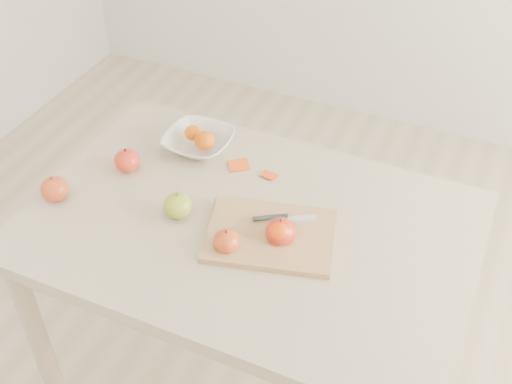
% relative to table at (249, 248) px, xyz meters
% --- Properties ---
extents(ground, '(3.50, 3.50, 0.00)m').
position_rel_table_xyz_m(ground, '(0.00, 0.00, -0.65)').
color(ground, '#C6B293').
rests_on(ground, ground).
extents(table, '(1.20, 0.80, 0.75)m').
position_rel_table_xyz_m(table, '(0.00, 0.00, 0.00)').
color(table, beige).
rests_on(table, ground).
extents(cutting_board, '(0.38, 0.32, 0.02)m').
position_rel_table_xyz_m(cutting_board, '(0.08, -0.03, 0.11)').
color(cutting_board, tan).
rests_on(cutting_board, table).
extents(board_tangerine, '(0.06, 0.06, 0.05)m').
position_rel_table_xyz_m(board_tangerine, '(0.11, -0.04, 0.14)').
color(board_tangerine, '#DB3B07').
rests_on(board_tangerine, cutting_board).
extents(fruit_bowl, '(0.21, 0.21, 0.05)m').
position_rel_table_xyz_m(fruit_bowl, '(-0.28, 0.24, 0.12)').
color(fruit_bowl, white).
rests_on(fruit_bowl, table).
extents(bowl_tangerine_near, '(0.05, 0.05, 0.05)m').
position_rel_table_xyz_m(bowl_tangerine_near, '(-0.30, 0.25, 0.14)').
color(bowl_tangerine_near, '#D35E07').
rests_on(bowl_tangerine_near, fruit_bowl).
extents(bowl_tangerine_far, '(0.06, 0.06, 0.05)m').
position_rel_table_xyz_m(bowl_tangerine_far, '(-0.25, 0.23, 0.15)').
color(bowl_tangerine_far, '#CD5D07').
rests_on(bowl_tangerine_far, fruit_bowl).
extents(orange_peel_a, '(0.07, 0.07, 0.01)m').
position_rel_table_xyz_m(orange_peel_a, '(-0.13, 0.21, 0.10)').
color(orange_peel_a, '#E84E10').
rests_on(orange_peel_a, table).
extents(orange_peel_b, '(0.05, 0.04, 0.01)m').
position_rel_table_xyz_m(orange_peel_b, '(-0.03, 0.20, 0.10)').
color(orange_peel_b, '#E75010').
rests_on(orange_peel_b, table).
extents(paring_knife, '(0.16, 0.09, 0.01)m').
position_rel_table_xyz_m(paring_knife, '(0.12, 0.04, 0.12)').
color(paring_knife, silver).
rests_on(paring_knife, cutting_board).
extents(apple_green, '(0.08, 0.08, 0.07)m').
position_rel_table_xyz_m(apple_green, '(-0.19, -0.05, 0.13)').
color(apple_green, olive).
rests_on(apple_green, table).
extents(apple_red_c, '(0.07, 0.07, 0.06)m').
position_rel_table_xyz_m(apple_red_c, '(-0.01, -0.12, 0.13)').
color(apple_red_c, maroon).
rests_on(apple_red_c, table).
extents(apple_red_b, '(0.08, 0.08, 0.07)m').
position_rel_table_xyz_m(apple_red_b, '(-0.42, 0.06, 0.13)').
color(apple_red_b, maroon).
rests_on(apple_red_b, table).
extents(apple_red_d, '(0.08, 0.08, 0.07)m').
position_rel_table_xyz_m(apple_red_d, '(-0.53, -0.13, 0.13)').
color(apple_red_d, '#A00C1B').
rests_on(apple_red_d, table).
extents(apple_red_e, '(0.08, 0.08, 0.07)m').
position_rel_table_xyz_m(apple_red_e, '(0.11, -0.03, 0.14)').
color(apple_red_e, '#9F1111').
rests_on(apple_red_e, table).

